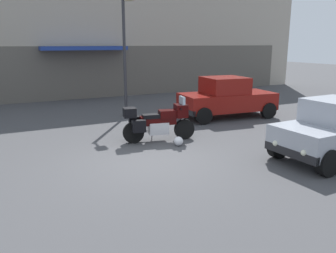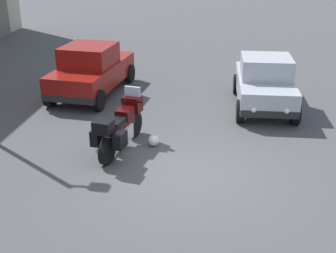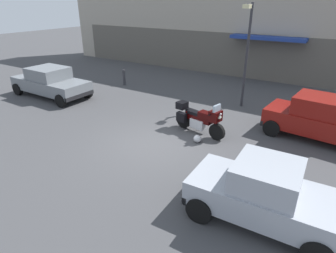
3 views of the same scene
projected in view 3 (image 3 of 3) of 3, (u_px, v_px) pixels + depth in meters
name	position (u px, v px, depth m)	size (l,w,h in m)	color
ground_plane	(154.00, 143.00, 10.40)	(80.00, 80.00, 0.00)	#424244
building_facade_rear	(263.00, 5.00, 18.00)	(31.49, 3.40, 9.07)	#A89E8E
motorcycle	(199.00, 118.00, 10.95)	(2.25, 0.96, 1.36)	black
helmet	(197.00, 139.00, 10.42)	(0.28, 0.28, 0.28)	silver
car_hatchback_near	(319.00, 119.00, 10.41)	(3.99, 2.13, 1.64)	maroon
car_sedan_far	(50.00, 82.00, 15.10)	(4.59, 1.92, 1.56)	slate
car_compact_side	(264.00, 194.00, 6.46)	(3.52, 1.80, 1.56)	#9EA3AD
streetlamp_curbside	(247.00, 47.00, 12.74)	(0.28, 0.94, 4.70)	#2D2D33
bollard_curbside	(124.00, 77.00, 17.23)	(0.16, 0.16, 0.97)	#333338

